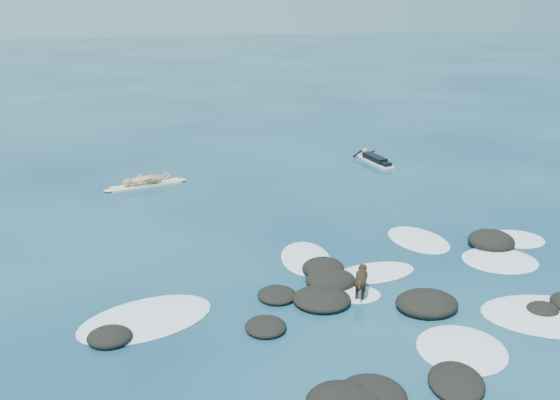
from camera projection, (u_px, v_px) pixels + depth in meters
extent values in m
plane|color=#0A2642|center=(377.00, 279.00, 15.83)|extent=(160.00, 160.00, 0.00)
ellipsoid|color=black|center=(277.00, 295.00, 14.88)|extent=(1.10, 1.12, 0.28)
ellipsoid|color=black|center=(322.00, 299.00, 14.63)|extent=(1.71, 1.64, 0.38)
ellipsoid|color=black|center=(110.00, 337.00, 13.08)|extent=(1.08, 1.01, 0.35)
ellipsoid|color=black|center=(323.00, 269.00, 16.13)|extent=(1.35, 1.33, 0.49)
ellipsoid|color=black|center=(491.00, 241.00, 17.80)|extent=(1.60, 1.58, 0.58)
ellipsoid|color=black|center=(331.00, 280.00, 15.56)|extent=(1.45, 1.38, 0.40)
ellipsoid|color=black|center=(427.00, 303.00, 14.37)|extent=(1.53, 1.34, 0.49)
ellipsoid|color=black|center=(543.00, 309.00, 14.22)|extent=(0.77, 0.73, 0.27)
ellipsoid|color=black|center=(266.00, 327.00, 13.50)|extent=(1.08, 1.10, 0.28)
ellipsoid|color=black|center=(456.00, 382.00, 11.63)|extent=(1.47, 1.63, 0.28)
ellipsoid|color=black|center=(372.00, 396.00, 11.19)|extent=(1.71, 1.71, 0.37)
ellipsoid|color=white|center=(500.00, 260.00, 16.88)|extent=(2.45, 2.29, 0.12)
ellipsoid|color=white|center=(516.00, 239.00, 18.29)|extent=(1.94, 1.81, 0.12)
ellipsoid|color=white|center=(375.00, 273.00, 16.16)|extent=(2.43, 1.52, 0.12)
ellipsoid|color=white|center=(418.00, 240.00, 18.24)|extent=(1.96, 2.50, 0.12)
ellipsoid|color=white|center=(555.00, 316.00, 14.05)|extent=(3.78, 2.99, 0.12)
ellipsoid|color=white|center=(462.00, 349.00, 12.77)|extent=(2.27, 2.33, 0.12)
ellipsoid|color=white|center=(306.00, 258.00, 17.01)|extent=(1.64, 2.45, 0.12)
ellipsoid|color=white|center=(146.00, 319.00, 13.94)|extent=(3.57, 2.83, 0.12)
ellipsoid|color=white|center=(359.00, 295.00, 15.01)|extent=(1.10, 0.90, 0.12)
cube|color=#EFE8BF|center=(146.00, 185.00, 23.07)|extent=(2.66, 1.21, 0.09)
ellipsoid|color=#EFE8BF|center=(180.00, 180.00, 23.64)|extent=(0.58, 0.42, 0.09)
ellipsoid|color=#EFE8BF|center=(111.00, 190.00, 22.49)|extent=(0.58, 0.42, 0.09)
imported|color=tan|center=(144.00, 162.00, 22.77)|extent=(0.55, 0.70, 1.70)
cube|color=white|center=(375.00, 162.00, 26.12)|extent=(0.94, 2.28, 0.08)
ellipsoid|color=white|center=(361.00, 155.00, 27.08)|extent=(0.36, 0.53, 0.08)
cube|color=black|center=(375.00, 158.00, 26.07)|extent=(0.67, 1.42, 0.22)
sphere|color=tan|center=(365.00, 151.00, 26.71)|extent=(0.27, 0.27, 0.23)
cylinder|color=black|center=(357.00, 154.00, 26.77)|extent=(0.51, 0.39, 0.25)
cylinder|color=black|center=(369.00, 152.00, 26.99)|extent=(0.57, 0.20, 0.25)
cube|color=black|center=(385.00, 164.00, 25.42)|extent=(0.45, 0.61, 0.14)
cylinder|color=black|center=(361.00, 279.00, 14.76)|extent=(0.48, 0.62, 0.27)
sphere|color=black|center=(362.00, 275.00, 15.00)|extent=(0.38, 0.38, 0.28)
sphere|color=black|center=(360.00, 284.00, 14.53)|extent=(0.34, 0.34, 0.26)
sphere|color=black|center=(363.00, 268.00, 15.11)|extent=(0.27, 0.27, 0.20)
cone|color=black|center=(363.00, 267.00, 15.23)|extent=(0.15, 0.16, 0.11)
cone|color=black|center=(361.00, 265.00, 15.09)|extent=(0.11, 0.10, 0.10)
cone|color=black|center=(365.00, 265.00, 15.07)|extent=(0.11, 0.10, 0.10)
cylinder|color=black|center=(358.00, 286.00, 15.05)|extent=(0.09, 0.09, 0.37)
cylinder|color=black|center=(364.00, 287.00, 15.02)|extent=(0.09, 0.09, 0.37)
cylinder|color=black|center=(357.00, 294.00, 14.69)|extent=(0.09, 0.09, 0.37)
cylinder|color=black|center=(363.00, 294.00, 14.66)|extent=(0.09, 0.09, 0.37)
cylinder|color=black|center=(360.00, 285.00, 14.40)|extent=(0.15, 0.26, 0.16)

